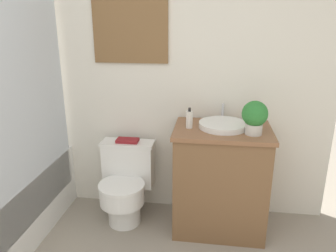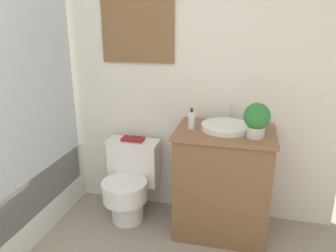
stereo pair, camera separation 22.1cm
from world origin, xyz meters
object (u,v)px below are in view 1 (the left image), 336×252
object	(u,v)px
toilet	(125,184)
potted_plant	(255,116)
sink	(223,125)
soap_bottle	(189,119)
book_on_tank	(128,140)

from	to	relation	value
toilet	potted_plant	size ratio (longest dim) A/B	2.70
sink	soap_bottle	world-z (taller)	soap_bottle
toilet	potted_plant	xyz separation A→B (m)	(0.95, -0.11, 0.64)
toilet	soap_bottle	world-z (taller)	soap_bottle
toilet	book_on_tank	world-z (taller)	book_on_tank
soap_bottle	potted_plant	xyz separation A→B (m)	(0.45, -0.08, 0.06)
sink	book_on_tank	size ratio (longest dim) A/B	2.19
soap_bottle	book_on_tank	world-z (taller)	soap_bottle
soap_bottle	potted_plant	size ratio (longest dim) A/B	0.64
toilet	book_on_tank	bearing A→B (deg)	90.00
toilet	soap_bottle	xyz separation A→B (m)	(0.51, -0.03, 0.57)
book_on_tank	sink	bearing A→B (deg)	-8.20
soap_bottle	book_on_tank	size ratio (longest dim) A/B	0.85
sink	book_on_tank	xyz separation A→B (m)	(-0.75, 0.11, -0.20)
soap_bottle	sink	bearing A→B (deg)	9.01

